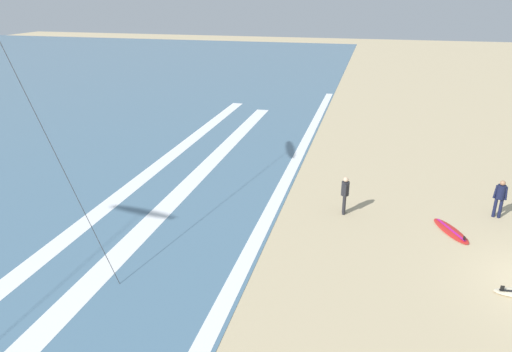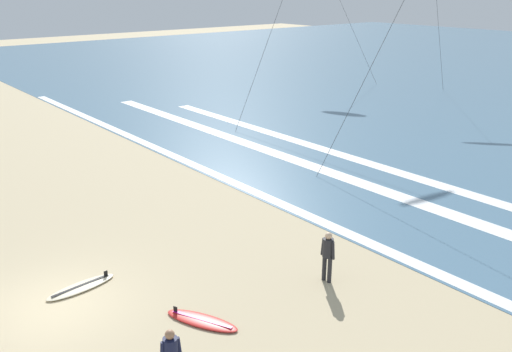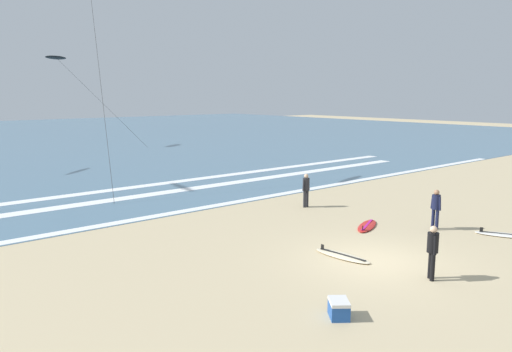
{
  "view_description": "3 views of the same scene",
  "coord_description": "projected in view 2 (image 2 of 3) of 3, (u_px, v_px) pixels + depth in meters",
  "views": [
    {
      "loc": [
        -13.84,
        6.12,
        8.53
      ],
      "look_at": [
        -0.9,
        9.37,
        3.22
      ],
      "focal_mm": 32.78,
      "sensor_mm": 36.0,
      "label": 1
    },
    {
      "loc": [
        13.46,
        -3.82,
        8.42
      ],
      "look_at": [
        0.71,
        6.62,
        2.54
      ],
      "focal_mm": 37.95,
      "sensor_mm": 36.0,
      "label": 2
    },
    {
      "loc": [
        -12.51,
        -9.07,
        5.3
      ],
      "look_at": [
        -0.35,
        5.55,
        2.1
      ],
      "focal_mm": 34.3,
      "sensor_mm": 36.0,
      "label": 3
    }
  ],
  "objects": [
    {
      "name": "wave_foam_shoreline",
      "position": [
        288.0,
        207.0,
        21.59
      ],
      "size": [
        57.57,
        0.55,
        0.01
      ],
      "primitive_type": "cube",
      "color": "white",
      "rests_on": "ocean_surface"
    },
    {
      "name": "wave_foam_mid_break",
      "position": [
        348.0,
        179.0,
        24.69
      ],
      "size": [
        44.39,
        0.89,
        0.01
      ],
      "primitive_type": "cube",
      "color": "white",
      "rests_on": "ocean_surface"
    },
    {
      "name": "wave_foam_outer_break",
      "position": [
        434.0,
        184.0,
        24.07
      ],
      "size": [
        41.96,
        0.81,
        0.01
      ],
      "primitive_type": "cube",
      "color": "white",
      "rests_on": "ocean_surface"
    },
    {
      "name": "surfer_left_near",
      "position": [
        328.0,
        252.0,
        15.91
      ],
      "size": [
        0.51,
        0.32,
        1.6
      ],
      "color": "#232328",
      "rests_on": "ground"
    },
    {
      "name": "ground_plane",
      "position": [
        54.0,
        307.0,
        14.92
      ],
      "size": [
        160.0,
        160.0,
        0.0
      ],
      "primitive_type": "plane",
      "color": "tan"
    },
    {
      "name": "surfboard_foreground_flat",
      "position": [
        202.0,
        321.0,
        14.24
      ],
      "size": [
        2.15,
        1.45,
        0.25
      ],
      "color": "red",
      "rests_on": "ground"
    },
    {
      "name": "surfboard_right_spare",
      "position": [
        81.0,
        287.0,
        15.82
      ],
      "size": [
        0.78,
        2.14,
        0.25
      ],
      "color": "beige",
      "rests_on": "ground"
    }
  ]
}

